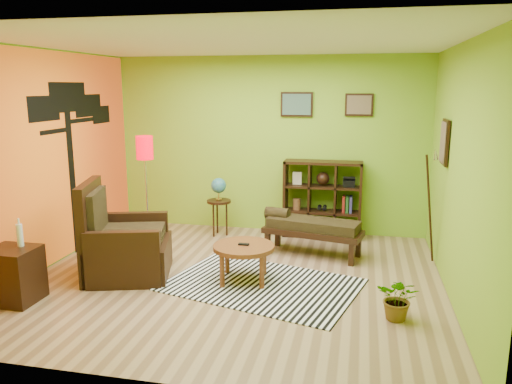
% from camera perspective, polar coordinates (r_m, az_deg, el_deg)
% --- Properties ---
extents(ground, '(5.00, 5.00, 0.00)m').
position_cam_1_polar(ground, '(6.23, -2.52, -9.92)').
color(ground, tan).
rests_on(ground, ground).
extents(room_shell, '(5.04, 4.54, 2.82)m').
position_cam_1_polar(room_shell, '(5.85, -3.54, 6.81)').
color(room_shell, '#86BA28').
rests_on(room_shell, ground).
extents(zebra_rug, '(2.50, 1.99, 0.01)m').
position_cam_1_polar(zebra_rug, '(6.05, 0.68, -10.55)').
color(zebra_rug, white).
rests_on(zebra_rug, ground).
extents(coffee_table, '(0.74, 0.74, 0.48)m').
position_cam_1_polar(coffee_table, '(6.05, -1.41, -6.65)').
color(coffee_table, brown).
rests_on(coffee_table, ground).
extents(armchair, '(1.21, 1.20, 1.20)m').
position_cam_1_polar(armchair, '(6.46, -15.02, -6.13)').
color(armchair, black).
rests_on(armchair, ground).
extents(side_cabinet, '(0.51, 0.47, 0.92)m').
position_cam_1_polar(side_cabinet, '(6.13, -25.97, -8.48)').
color(side_cabinet, black).
rests_on(side_cabinet, ground).
extents(floor_lamp, '(0.25, 0.25, 1.64)m').
position_cam_1_polar(floor_lamp, '(7.29, -12.57, 3.83)').
color(floor_lamp, silver).
rests_on(floor_lamp, ground).
extents(globe_table, '(0.38, 0.38, 0.92)m').
position_cam_1_polar(globe_table, '(7.84, -4.28, -0.01)').
color(globe_table, black).
rests_on(globe_table, ground).
extents(cube_shelf, '(1.20, 0.35, 1.20)m').
position_cam_1_polar(cube_shelf, '(7.84, 7.69, -0.83)').
color(cube_shelf, black).
rests_on(cube_shelf, ground).
extents(bench, '(1.43, 0.77, 0.63)m').
position_cam_1_polar(bench, '(7.01, 6.22, -4.00)').
color(bench, black).
rests_on(bench, ground).
extents(potted_plant, '(0.52, 0.56, 0.36)m').
position_cam_1_polar(potted_plant, '(5.36, 15.98, -12.10)').
color(potted_plant, '#26661E').
rests_on(potted_plant, ground).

